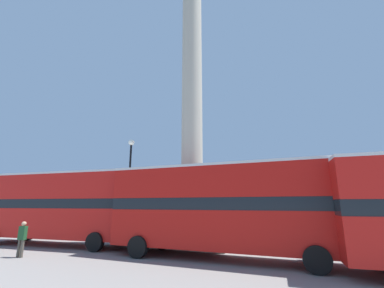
% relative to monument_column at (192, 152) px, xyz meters
% --- Properties ---
extents(ground_plane, '(200.00, 200.00, 0.00)m').
position_rel_monument_column_xyz_m(ground_plane, '(0.00, 0.00, -6.04)').
color(ground_plane, gray).
extents(monument_column, '(5.93, 5.93, 23.04)m').
position_rel_monument_column_xyz_m(monument_column, '(0.00, 0.00, 0.00)').
color(monument_column, '#ADA593').
rests_on(monument_column, ground_plane).
extents(bus_a, '(10.83, 3.59, 4.39)m').
position_rel_monument_column_xyz_m(bus_a, '(-7.45, -3.95, -3.62)').
color(bus_a, red).
rests_on(bus_a, ground_plane).
extents(bus_b, '(10.95, 2.85, 4.30)m').
position_rel_monument_column_xyz_m(bus_b, '(3.26, -4.30, -3.67)').
color(bus_b, '#B7140F').
rests_on(bus_b, ground_plane).
extents(equestrian_statue, '(3.60, 2.64, 5.72)m').
position_rel_monument_column_xyz_m(equestrian_statue, '(-10.60, 4.75, -4.49)').
color(equestrian_statue, '#ADA593').
rests_on(equestrian_statue, ground_plane).
extents(street_lamp, '(0.42, 0.42, 6.92)m').
position_rel_monument_column_xyz_m(street_lamp, '(-3.92, -1.73, -2.18)').
color(street_lamp, black).
rests_on(street_lamp, ground_plane).
extents(pedestrian_near_lamp, '(0.43, 0.22, 1.64)m').
position_rel_monument_column_xyz_m(pedestrian_near_lamp, '(-5.87, -7.40, -5.14)').
color(pedestrian_near_lamp, '#4C473D').
rests_on(pedestrian_near_lamp, ground_plane).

